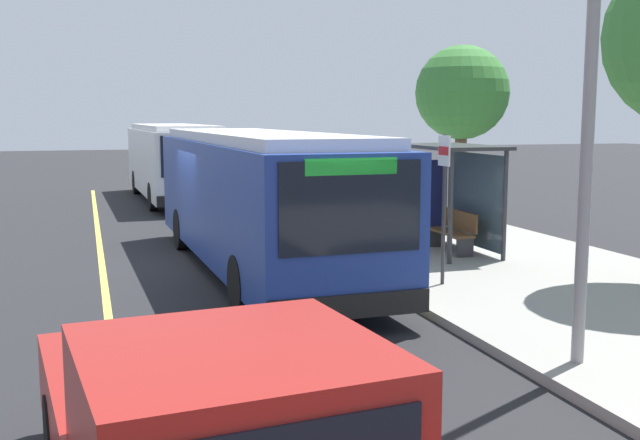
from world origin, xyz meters
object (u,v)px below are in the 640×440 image
(transit_bus_second, at_px, (173,159))
(waiting_bench, at_px, (453,231))
(transit_bus_main, at_px, (259,196))
(route_sign_post, at_px, (444,188))

(transit_bus_second, relative_size, waiting_bench, 6.36)
(transit_bus_main, distance_m, route_sign_post, 4.08)
(transit_bus_main, xyz_separation_m, route_sign_post, (2.90, 2.85, 0.34))
(waiting_bench, distance_m, route_sign_post, 3.79)
(transit_bus_second, xyz_separation_m, waiting_bench, (14.15, 4.85, -0.98))
(waiting_bench, bearing_deg, transit_bus_second, -161.09)
(transit_bus_main, bearing_deg, waiting_bench, 92.06)
(transit_bus_second, height_order, waiting_bench, transit_bus_second)
(waiting_bench, height_order, route_sign_post, route_sign_post)
(transit_bus_main, bearing_deg, route_sign_post, 44.54)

